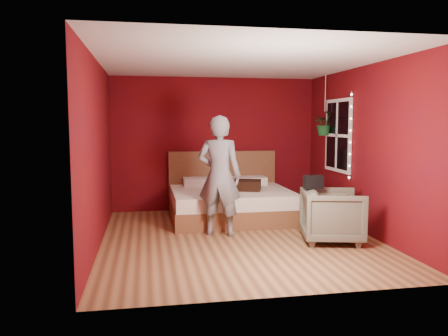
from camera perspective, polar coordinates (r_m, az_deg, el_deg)
floor at (r=6.63m, az=1.87°, el=-9.13°), size 4.50×4.50×0.00m
room_walls at (r=6.40m, az=1.93°, el=5.54°), size 4.04×4.54×2.62m
window at (r=7.89m, az=14.64°, el=4.13°), size 0.05×0.97×1.27m
fairy_lights at (r=7.41m, az=16.17°, el=3.98°), size 0.04×0.04×1.45m
bed at (r=7.93m, az=0.77°, el=-4.37°), size 2.12×1.80×1.16m
person at (r=6.64m, az=-0.61°, el=-1.03°), size 0.78×0.66×1.84m
armchair at (r=6.54m, az=13.95°, el=-6.06°), size 1.00×0.99×0.77m
handbag at (r=6.51m, az=11.58°, el=-1.77°), size 0.28×0.15×0.19m
throw_pillow at (r=7.79m, az=3.03°, el=-2.25°), size 0.60×0.60×0.17m
hanging_plant at (r=8.20m, az=13.01°, el=5.68°), size 0.43×0.38×1.11m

